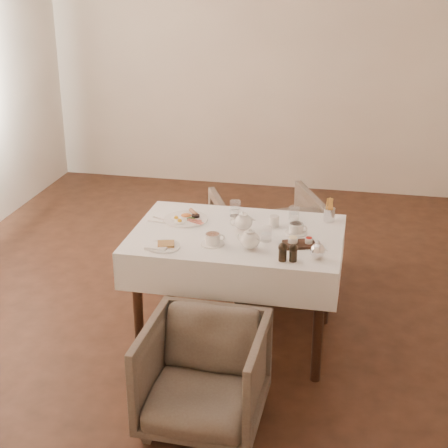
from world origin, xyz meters
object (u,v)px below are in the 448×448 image
teapot_centre (243,221)px  armchair_near (204,375)px  breakfast_plate (186,218)px  table (237,250)px  armchair_far (267,240)px

teapot_centre → armchair_near: bearing=-110.6°
teapot_centre → breakfast_plate: bearing=148.5°
armchair_near → teapot_centre: (0.04, 0.90, 0.53)m
table → armchair_near: size_ratio=2.00×
table → breakfast_plate: breakfast_plate is taller
table → armchair_far: 0.90m
breakfast_plate → teapot_centre: (0.39, -0.09, 0.05)m
table → armchair_near: (-0.01, -0.85, -0.35)m
armchair_near → breakfast_plate: 1.15m
armchair_far → armchair_near: bearing=62.8°
armchair_near → armchair_far: size_ratio=0.84×
armchair_near → teapot_centre: size_ratio=4.13×
table → armchair_far: (0.07, 0.85, -0.29)m
table → breakfast_plate: size_ratio=4.54×
armchair_near → breakfast_plate: breakfast_plate is taller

